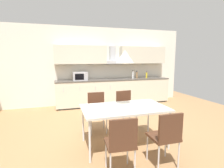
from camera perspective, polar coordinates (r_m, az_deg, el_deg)
The scene contains 15 objects.
ground_plane at distance 4.04m, azimuth -2.48°, elevation -15.80°, with size 9.24×7.92×0.02m, color #9E754C.
wall_back at distance 6.33m, azimuth -8.66°, elevation 5.79°, with size 7.39×0.10×2.73m, color silver.
kitchen_counter at distance 6.29m, azimuth 0.78°, elevation -2.46°, with size 4.07×0.66×0.91m.
backsplash_tile at distance 6.49m, azimuth -0.02°, elevation 4.11°, with size 4.05×0.02×0.50m, color silver.
upper_wall_cabinets at distance 6.32m, azimuth 0.39°, elevation 9.43°, with size 4.05×0.40×0.62m.
microwave at distance 5.96m, azimuth -10.38°, elevation 2.53°, with size 0.48×0.35×0.28m.
bottle_white at distance 6.47m, azimuth 6.83°, elevation 2.99°, with size 0.06×0.06×0.31m.
bottle_brown at distance 6.55m, azimuth 8.10°, elevation 2.93°, with size 0.08×0.08×0.28m.
bottle_yellow at distance 6.73m, azimuth 11.20°, elevation 2.87°, with size 0.06×0.06×0.25m.
dining_table at distance 3.29m, azimuth 4.05°, elevation -8.27°, with size 1.56×0.90×0.74m.
chair_far_right at distance 4.20m, azimuth 4.38°, elevation -6.97°, with size 0.44×0.44×0.87m.
chair_far_left at distance 4.01m, azimuth -4.97°, elevation -7.73°, with size 0.41×0.41×0.87m.
chair_near_left at distance 2.51m, azimuth 3.05°, elevation -17.91°, with size 0.43×0.43×0.87m.
chair_near_right at distance 2.81m, azimuth 17.30°, elevation -15.31°, with size 0.40×0.40×0.87m.
pendant_lamp at distance 3.15m, azimuth 4.24°, elevation 8.90°, with size 0.32×0.32×0.22m, color silver.
Camera 1 is at (-0.90, -3.57, 1.65)m, focal length 28.00 mm.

